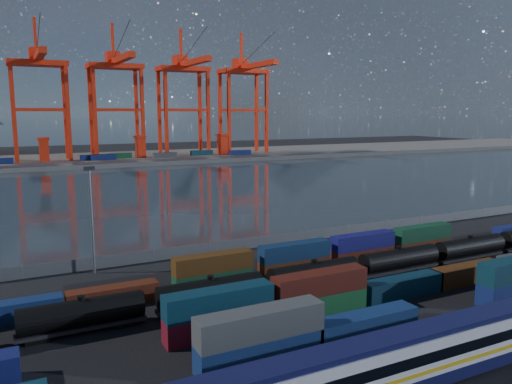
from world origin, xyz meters
name	(u,v)px	position (x,y,z in m)	size (l,w,h in m)	color
ground	(355,296)	(0.00, 0.00, 0.00)	(700.00, 700.00, 0.00)	black
harbor_water	(151,190)	(0.00, 105.00, 0.01)	(700.00, 700.00, 0.00)	#273139
far_quay	(97,159)	(0.00, 210.00, 1.00)	(700.00, 70.00, 2.00)	#514F4C
distant_mountains	(37,45)	(63.02, 1600.00, 220.29)	(2470.00, 1100.00, 520.00)	#1E2630
container_row_south	(315,330)	(-13.64, -10.70, 2.31)	(141.23, 2.68, 5.72)	#383A3D
container_row_mid	(400,284)	(5.07, -2.95, 1.81)	(141.75, 2.54, 5.42)	#383A3D
container_row_north	(342,255)	(6.23, 11.47, 1.96)	(140.92, 2.35, 5.00)	navy
tanker_string	(399,260)	(11.89, 4.70, 2.18)	(138.13, 3.04, 4.34)	black
waterfront_fence	(261,242)	(0.00, 28.00, 1.00)	(160.12, 0.12, 2.20)	#595B5E
yard_light_mast	(92,214)	(-30.00, 26.00, 9.30)	(1.60, 0.40, 16.60)	slate
gantry_cranes	(78,76)	(-7.50, 203.20, 41.61)	(201.11, 50.13, 67.88)	red
quay_containers	(77,158)	(-11.00, 195.46, 3.30)	(172.58, 10.99, 2.60)	navy
straddle_carriers	(94,147)	(-2.50, 200.00, 7.82)	(140.00, 7.00, 11.10)	red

